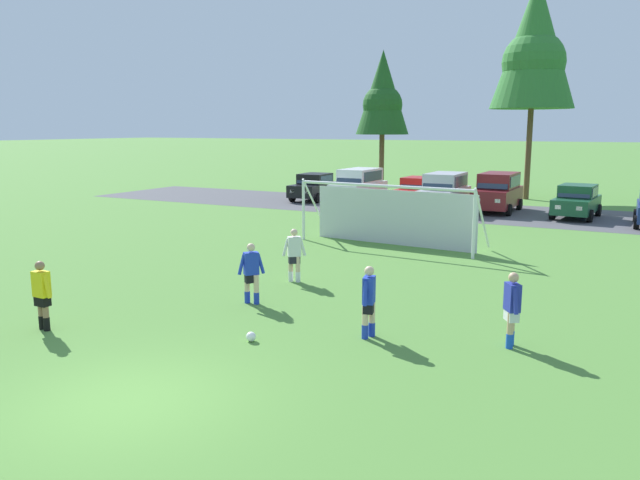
# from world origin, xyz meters

# --- Properties ---
(ground_plane) EXTENTS (400.00, 400.00, 0.00)m
(ground_plane) POSITION_xyz_m (0.00, 15.00, 0.00)
(ground_plane) COLOR #518438
(parking_lot_strip) EXTENTS (52.00, 8.40, 0.01)m
(parking_lot_strip) POSITION_xyz_m (0.00, 27.25, 0.00)
(parking_lot_strip) COLOR #4C4C51
(parking_lot_strip) RESTS_ON ground
(soccer_ball) EXTENTS (0.22, 0.22, 0.22)m
(soccer_ball) POSITION_xyz_m (0.18, 3.54, 0.11)
(soccer_ball) COLOR white
(soccer_ball) RESTS_ON ground
(soccer_goal) EXTENTS (7.55, 2.53, 2.57)m
(soccer_goal) POSITION_xyz_m (-1.29, 15.67, 1.29)
(soccer_goal) COLOR white
(soccer_goal) RESTS_ON ground
(referee) EXTENTS (0.73, 0.25, 1.64)m
(referee) POSITION_xyz_m (-4.54, 1.97, 0.82)
(referee) COLOR #936B4C
(referee) RESTS_ON ground
(player_striker_near) EXTENTS (0.61, 0.56, 1.64)m
(player_striker_near) POSITION_xyz_m (-1.50, 6.07, 0.82)
(player_striker_near) COLOR beige
(player_striker_near) RESTS_ON ground
(player_midfield_center) EXTENTS (0.42, 0.70, 1.64)m
(player_midfield_center) POSITION_xyz_m (5.30, 5.86, 0.82)
(player_midfield_center) COLOR tan
(player_midfield_center) RESTS_ON ground
(player_defender_far) EXTENTS (0.67, 0.47, 1.64)m
(player_defender_far) POSITION_xyz_m (-1.69, 8.67, 0.82)
(player_defender_far) COLOR beige
(player_defender_far) RESTS_ON ground
(player_winger_left) EXTENTS (0.32, 0.75, 1.64)m
(player_winger_left) POSITION_xyz_m (2.36, 5.00, 0.82)
(player_winger_left) COLOR beige
(player_winger_left) RESTS_ON ground
(parked_car_slot_far_left) EXTENTS (2.17, 4.27, 1.72)m
(parked_car_slot_far_left) POSITION_xyz_m (-11.42, 28.06, 0.88)
(parked_car_slot_far_left) COLOR black
(parked_car_slot_far_left) RESTS_ON ground
(parked_car_slot_left) EXTENTS (2.23, 4.65, 2.16)m
(parked_car_slot_left) POSITION_xyz_m (-8.03, 27.56, 1.11)
(parked_car_slot_left) COLOR silver
(parked_car_slot_left) RESTS_ON ground
(parked_car_slot_center_left) EXTENTS (2.14, 4.26, 1.72)m
(parked_car_slot_center_left) POSITION_xyz_m (-4.49, 28.35, 0.88)
(parked_car_slot_center_left) COLOR red
(parked_car_slot_center_left) RESTS_ON ground
(parked_car_slot_center) EXTENTS (2.18, 4.62, 2.16)m
(parked_car_slot_center) POSITION_xyz_m (-2.33, 26.47, 1.11)
(parked_car_slot_center) COLOR #B2B2BC
(parked_car_slot_center) RESTS_ON ground
(parked_car_slot_center_right) EXTENTS (2.18, 4.62, 2.16)m
(parked_car_slot_center_right) POSITION_xyz_m (0.30, 27.92, 1.11)
(parked_car_slot_center_right) COLOR maroon
(parked_car_slot_center_right) RESTS_ON ground
(parked_car_slot_right) EXTENTS (2.28, 4.32, 1.72)m
(parked_car_slot_right) POSITION_xyz_m (4.46, 27.40, 0.88)
(parked_car_slot_right) COLOR #194C2D
(parked_car_slot_right) RESTS_ON ground
(tree_left_edge) EXTENTS (3.75, 3.75, 9.99)m
(tree_left_edge) POSITION_xyz_m (-9.41, 34.53, 6.87)
(tree_left_edge) COLOR brown
(tree_left_edge) RESTS_ON ground
(tree_mid_left) EXTENTS (5.25, 5.25, 14.01)m
(tree_mid_left) POSITION_xyz_m (0.62, 35.08, 9.65)
(tree_mid_left) COLOR brown
(tree_mid_left) RESTS_ON ground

